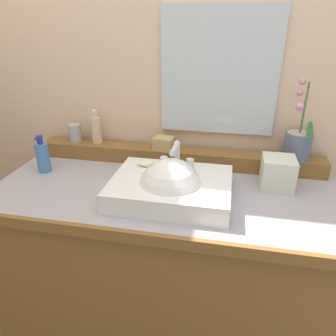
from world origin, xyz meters
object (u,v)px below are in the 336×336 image
sink_basin (171,189)px  potted_plant (298,142)px  tumbler_cup (75,133)px  tissue_box (278,173)px  trinket_box (164,144)px  lotion_bottle (43,157)px  soap_dispenser (96,129)px  soap_bar (146,163)px

sink_basin → potted_plant: potted_plant is taller
tumbler_cup → tissue_box: 0.98m
trinket_box → sink_basin: bearing=-62.8°
potted_plant → lotion_bottle: (-1.12, -0.20, -0.08)m
soap_dispenser → trinket_box: 0.35m
trinket_box → tissue_box: bearing=-4.5°
tumbler_cup → tissue_box: (0.97, -0.16, -0.05)m
soap_dispenser → tumbler_cup: soap_dispenser is taller
tumbler_cup → lotion_bottle: lotion_bottle is taller
potted_plant → trinket_box: size_ratio=3.87×
soap_dispenser → trinket_box: (0.35, -0.03, -0.04)m
sink_basin → lotion_bottle: sink_basin is taller
potted_plant → tumbler_cup: size_ratio=3.96×
sink_basin → potted_plant: size_ratio=1.31×
tumbler_cup → tissue_box: size_ratio=0.68×
sink_basin → potted_plant: bearing=33.1°
tumbler_cup → soap_bar: bearing=-28.2°
tumbler_cup → trinket_box: (0.46, -0.02, -0.01)m
soap_dispenser → lotion_bottle: 0.29m
lotion_bottle → trinket_box: bearing=20.0°
soap_dispenser → tissue_box: (0.86, -0.17, -0.08)m
soap_bar → tumbler_cup: size_ratio=0.79×
potted_plant → tissue_box: bearing=-120.7°
sink_basin → soap_dispenser: soap_dispenser is taller
tissue_box → trinket_box: bearing=164.9°
tumbler_cup → lotion_bottle: (-0.06, -0.21, -0.05)m
trinket_box → tissue_box: (0.51, -0.14, -0.04)m
potted_plant → lotion_bottle: bearing=-169.6°
trinket_box → tumbler_cup: bearing=-172.4°
soap_dispenser → lotion_bottle: (-0.17, -0.22, -0.07)m
potted_plant → lotion_bottle: potted_plant is taller
potted_plant → trinket_box: potted_plant is taller
soap_dispenser → lotion_bottle: soap_dispenser is taller
soap_dispenser → trinket_box: bearing=-5.1°
soap_bar → tissue_box: (0.54, 0.07, -0.02)m
soap_bar → potted_plant: bearing=19.4°
lotion_bottle → tissue_box: 1.03m
sink_basin → trinket_box: 0.33m
soap_bar → tissue_box: bearing=7.5°
lotion_bottle → soap_bar: bearing=-2.0°
soap_bar → potted_plant: potted_plant is taller
trinket_box → lotion_bottle: lotion_bottle is taller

